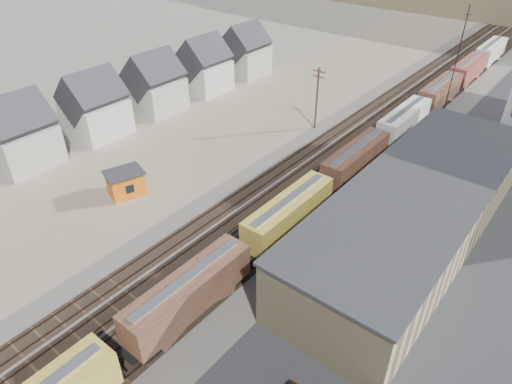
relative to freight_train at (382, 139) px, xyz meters
The scene contains 11 objects.
ground 40.30m from the freight_train, 95.42° to the right, with size 300.00×300.00×0.00m, color #6B6356.
ballast_bed 11.03m from the freight_train, 110.85° to the left, with size 18.00×200.00×0.06m, color #4C4742.
dirt_yard 23.96m from the freight_train, behind, with size 24.00×180.00×0.03m, color #807558.
asphalt_lot 19.08m from the freight_train, 15.43° to the right, with size 26.00×120.00×0.04m, color #232326.
rail_tracks 11.21m from the freight_train, 113.56° to the left, with size 11.40×200.00×0.24m.
freight_train is the anchor object (origin of this frame).
warehouse 18.75m from the freight_train, 53.34° to the right, with size 12.40×40.40×7.25m.
utility_pole_north 12.71m from the freight_train, behind, with size 2.20×0.32×10.00m.
radio_mast 21.07m from the freight_train, 83.71° to the left, with size 1.20×0.16×18.00m.
townhouse_row 40.71m from the freight_train, 158.32° to the right, with size 8.15×68.16×10.47m.
maintenance_shed 35.67m from the freight_train, 125.10° to the right, with size 4.75×5.40×3.32m.
Camera 1 is at (26.18, -16.45, 32.49)m, focal length 32.00 mm.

